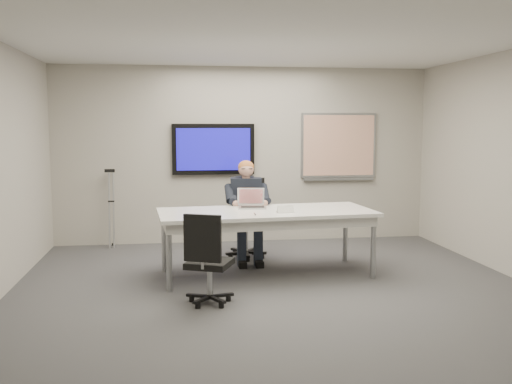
{
  "coord_description": "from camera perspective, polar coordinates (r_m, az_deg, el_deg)",
  "views": [
    {
      "loc": [
        -1.11,
        -6.08,
        1.86
      ],
      "look_at": [
        -0.1,
        0.97,
        1.04
      ],
      "focal_mm": 40.0,
      "sensor_mm": 36.0,
      "label": 1
    }
  ],
  "objects": [
    {
      "name": "wall_back",
      "position": [
        9.16,
        -1.18,
        3.71
      ],
      "size": [
        6.0,
        0.02,
        2.8
      ],
      "primitive_type": "cube",
      "color": "#A9A599",
      "rests_on": "ground"
    },
    {
      "name": "conference_table",
      "position": [
        7.12,
        1.02,
        -2.61
      ],
      "size": [
        2.73,
        1.31,
        0.82
      ],
      "rotation": [
        0.0,
        0.0,
        0.08
      ],
      "color": "white",
      "rests_on": "ground"
    },
    {
      "name": "laptop",
      "position": [
        7.35,
        -0.42,
        -1.08
      ],
      "size": [
        0.38,
        0.36,
        0.25
      ],
      "rotation": [
        0.0,
        0.0,
        -0.13
      ],
      "color": "#AFAFB1",
      "rests_on": "conference_table"
    },
    {
      "name": "crutch",
      "position": [
        9.05,
        -14.26,
        -1.47
      ],
      "size": [
        0.3,
        0.5,
        1.28
      ],
      "primitive_type": null,
      "rotation": [
        -0.16,
        0.0,
        0.3
      ],
      "color": "#A2A4A9",
      "rests_on": "ground"
    },
    {
      "name": "office_chair_near",
      "position": [
        6.04,
        -4.8,
        -8.36
      ],
      "size": [
        0.61,
        0.61,
        0.98
      ],
      "rotation": [
        0.0,
        0.0,
        2.74
      ],
      "color": "black",
      "rests_on": "ground"
    },
    {
      "name": "tv_display",
      "position": [
        9.06,
        -4.29,
        4.29
      ],
      "size": [
        1.3,
        0.09,
        0.8
      ],
      "color": "black",
      "rests_on": "wall_back"
    },
    {
      "name": "wall_front",
      "position": [
        3.31,
        11.51,
        -1.59
      ],
      "size": [
        6.0,
        0.02,
        2.8
      ],
      "primitive_type": "cube",
      "color": "#A9A599",
      "rests_on": "ground"
    },
    {
      "name": "floor",
      "position": [
        6.46,
        2.13,
        -10.17
      ],
      "size": [
        6.0,
        6.0,
        0.02
      ],
      "primitive_type": "cube",
      "color": "#3D3D3F",
      "rests_on": "ground"
    },
    {
      "name": "office_chair_far",
      "position": [
        8.15,
        -0.97,
        -4.09
      ],
      "size": [
        0.68,
        0.68,
        1.13
      ],
      "rotation": [
        0.0,
        0.0,
        -0.33
      ],
      "color": "black",
      "rests_on": "ground"
    },
    {
      "name": "name_tent",
      "position": [
        6.92,
        2.95,
        -1.71
      ],
      "size": [
        0.23,
        0.12,
        0.09
      ],
      "primitive_type": null,
      "rotation": [
        0.0,
        0.0,
        0.29
      ],
      "color": "white",
      "rests_on": "conference_table"
    },
    {
      "name": "seated_person",
      "position": [
        7.85,
        -0.85,
        -2.94
      ],
      "size": [
        0.45,
        0.77,
        1.39
      ],
      "rotation": [
        0.0,
        0.0,
        -0.1
      ],
      "color": "#212837",
      "rests_on": "office_chair_far"
    },
    {
      "name": "whiteboard",
      "position": [
        9.44,
        8.25,
        4.52
      ],
      "size": [
        1.25,
        0.08,
        1.1
      ],
      "color": "#92959A",
      "rests_on": "wall_back"
    },
    {
      "name": "ceiling",
      "position": [
        6.25,
        2.24,
        15.21
      ],
      "size": [
        6.0,
        6.0,
        0.02
      ],
      "primitive_type": "cube",
      "color": "silver",
      "rests_on": "wall_back"
    },
    {
      "name": "pen",
      "position": [
        6.77,
        -0.09,
        -2.22
      ],
      "size": [
        0.02,
        0.14,
        0.01
      ],
      "primitive_type": "cylinder",
      "rotation": [
        0.0,
        1.57,
        1.53
      ],
      "color": "black",
      "rests_on": "conference_table"
    }
  ]
}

